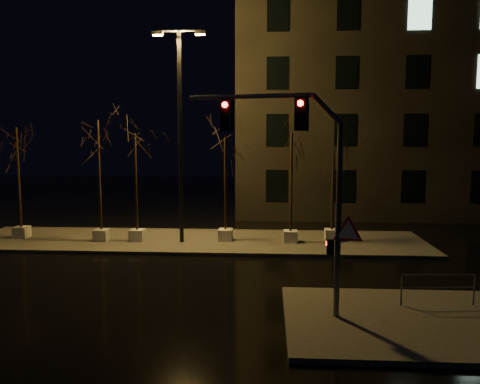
{
  "coord_description": "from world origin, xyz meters",
  "views": [
    {
      "loc": [
        3.53,
        -16.02,
        5.05
      ],
      "look_at": [
        2.33,
        3.32,
        2.8
      ],
      "focal_mm": 35.0,
      "sensor_mm": 36.0,
      "label": 1
    }
  ],
  "objects": [
    {
      "name": "ground",
      "position": [
        0.0,
        0.0,
        0.0
      ],
      "size": [
        90.0,
        90.0,
        0.0
      ],
      "primitive_type": "plane",
      "color": "black",
      "rests_on": "ground"
    },
    {
      "name": "median",
      "position": [
        0.0,
        6.0,
        0.07
      ],
      "size": [
        22.0,
        5.0,
        0.15
      ],
      "primitive_type": "cube",
      "color": "#423F3B",
      "rests_on": "ground"
    },
    {
      "name": "sidewalk_corner",
      "position": [
        7.5,
        -3.5,
        0.07
      ],
      "size": [
        7.0,
        5.0,
        0.15
      ],
      "primitive_type": "cube",
      "color": "#423F3B",
      "rests_on": "ground"
    },
    {
      "name": "building",
      "position": [
        14.0,
        18.0,
        7.5
      ],
      "size": [
        25.0,
        12.0,
        15.0
      ],
      "primitive_type": "cube",
      "color": "black",
      "rests_on": "ground"
    },
    {
      "name": "tree_0",
      "position": [
        -8.63,
        5.93,
        4.36
      ],
      "size": [
        1.8,
        1.8,
        5.54
      ],
      "color": "silver",
      "rests_on": "median"
    },
    {
      "name": "tree_1",
      "position": [
        -4.45,
        5.5,
        4.61
      ],
      "size": [
        1.8,
        1.8,
        5.89
      ],
      "color": "silver",
      "rests_on": "median"
    },
    {
      "name": "tree_2",
      "position": [
        -2.73,
        5.57,
        4.14
      ],
      "size": [
        1.8,
        1.8,
        5.26
      ],
      "color": "silver",
      "rests_on": "median"
    },
    {
      "name": "tree_3",
      "position": [
        1.47,
        5.91,
        3.99
      ],
      "size": [
        1.8,
        1.8,
        5.05
      ],
      "color": "silver",
      "rests_on": "median"
    },
    {
      "name": "tree_4",
      "position": [
        4.57,
        5.76,
        4.15
      ],
      "size": [
        1.8,
        1.8,
        5.27
      ],
      "color": "silver",
      "rests_on": "median"
    },
    {
      "name": "tree_5",
      "position": [
        6.56,
        6.21,
        3.41
      ],
      "size": [
        1.8,
        1.8,
        4.3
      ],
      "color": "silver",
      "rests_on": "median"
    },
    {
      "name": "traffic_signal_mast",
      "position": [
        4.45,
        -3.22,
        4.16
      ],
      "size": [
        4.88,
        1.23,
        6.1
      ],
      "rotation": [
        0.0,
        0.0,
        -0.22
      ],
      "color": "#515458",
      "rests_on": "sidewalk_corner"
    },
    {
      "name": "streetlight_main",
      "position": [
        -0.57,
        5.5,
        5.77
      ],
      "size": [
        2.43,
        0.31,
        9.74
      ],
      "rotation": [
        0.0,
        0.0,
        -0.01
      ],
      "color": "black",
      "rests_on": "median"
    },
    {
      "name": "guard_rail_a",
      "position": [
        8.5,
        -2.41,
        0.77
      ],
      "size": [
        2.2,
        0.23,
        0.95
      ],
      "rotation": [
        0.0,
        0.0,
        0.08
      ],
      "color": "#515458",
      "rests_on": "sidewalk_corner"
    }
  ]
}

